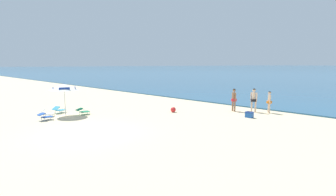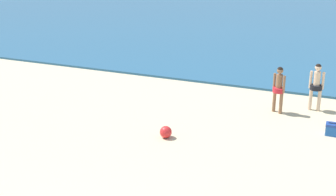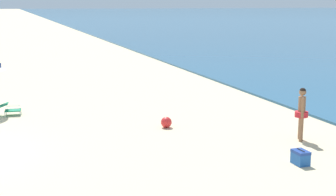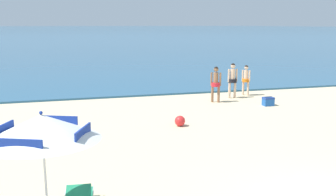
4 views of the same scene
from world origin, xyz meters
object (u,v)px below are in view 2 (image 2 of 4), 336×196
Objects in this scene: cooler_box at (333,129)px; person_standing_near_shore at (279,86)px; person_wading_in at (316,84)px; beach_ball at (166,132)px.

person_standing_near_shore is at bearing 146.34° from cooler_box.
person_wading_in is (1.23, 0.76, 0.03)m from person_standing_near_shore.
person_standing_near_shore is 0.97× the size of person_wading_in.
person_standing_near_shore reaches higher than beach_ball.
person_wading_in is 2.43m from cooler_box.
cooler_box is (0.83, -2.13, -0.83)m from person_wading_in.
beach_ball is (-4.16, -4.39, -0.84)m from person_wading_in.
person_wading_in reaches higher than beach_ball.
person_wading_in is 3.58× the size of cooler_box.
person_wading_in reaches higher than cooler_box.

